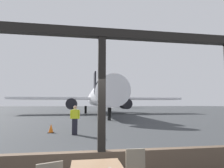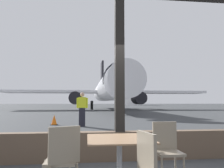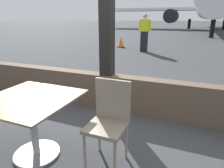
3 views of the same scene
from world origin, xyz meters
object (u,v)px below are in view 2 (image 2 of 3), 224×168
(dining_table, at_px, (119,156))
(fuel_storage_tank, at_px, (131,97))
(airplane, at_px, (108,90))
(traffic_cone, at_px, (54,120))
(cafe_chair_aisle_left, at_px, (167,146))
(cafe_chair_window_left, at_px, (139,168))
(ground_crew_worker, at_px, (82,109))
(cafe_chair_window_right, at_px, (62,156))

(dining_table, bearing_deg, fuel_storage_tank, 78.51)
(airplane, bearing_deg, traffic_cone, -103.45)
(fuel_storage_tank, bearing_deg, cafe_chair_aisle_left, -101.00)
(cafe_chair_window_left, xyz_separation_m, cafe_chair_aisle_left, (0.73, 1.12, -0.00))
(dining_table, xyz_separation_m, cafe_chair_aisle_left, (0.81, 0.27, 0.07))
(ground_crew_worker, bearing_deg, dining_table, -84.91)
(cafe_chair_aisle_left, relative_size, ground_crew_worker, 0.53)
(cafe_chair_window_left, distance_m, fuel_storage_tank, 87.41)
(traffic_cone, bearing_deg, dining_table, -76.10)
(airplane, height_order, traffic_cone, airplane)
(ground_crew_worker, relative_size, fuel_storage_tank, 0.20)
(cafe_chair_window_left, bearing_deg, ground_crew_worker, 95.14)
(airplane, bearing_deg, cafe_chair_aisle_left, -93.63)
(cafe_chair_aisle_left, bearing_deg, dining_table, -161.61)
(cafe_chair_window_left, bearing_deg, airplane, 85.14)
(cafe_chair_window_right, height_order, traffic_cone, cafe_chair_window_right)
(cafe_chair_window_left, height_order, cafe_chair_window_right, cafe_chair_window_right)
(dining_table, height_order, airplane, airplane)
(fuel_storage_tank, bearing_deg, ground_crew_worker, -103.18)
(cafe_chair_window_right, xyz_separation_m, airplane, (3.47, 30.06, 2.57))
(dining_table, distance_m, cafe_chair_aisle_left, 0.86)
(cafe_chair_aisle_left, height_order, ground_crew_worker, ground_crew_worker)
(cafe_chair_window_left, relative_size, fuel_storage_tank, 0.11)
(cafe_chair_window_left, distance_m, traffic_cone, 10.23)
(dining_table, height_order, fuel_storage_tank, fuel_storage_tank)
(traffic_cone, bearing_deg, airplane, 76.55)
(cafe_chair_aisle_left, distance_m, fuel_storage_tank, 86.17)
(cafe_chair_window_right, bearing_deg, dining_table, 18.73)
(ground_crew_worker, height_order, fuel_storage_tank, fuel_storage_tank)
(airplane, relative_size, fuel_storage_tank, 3.75)
(cafe_chair_window_left, relative_size, cafe_chair_window_right, 0.98)
(ground_crew_worker, xyz_separation_m, fuel_storage_tank, (17.97, 76.72, 2.29))
(cafe_chair_window_left, distance_m, airplane, 30.86)
(cafe_chair_window_right, xyz_separation_m, fuel_storage_tank, (18.03, 85.09, 2.64))
(dining_table, relative_size, traffic_cone, 1.66)
(airplane, bearing_deg, cafe_chair_window_left, -94.86)
(ground_crew_worker, distance_m, fuel_storage_tank, 78.83)
(dining_table, relative_size, cafe_chair_aisle_left, 1.01)
(airplane, bearing_deg, dining_table, -95.16)
(cafe_chair_aisle_left, xyz_separation_m, airplane, (1.88, 29.52, 2.59))
(airplane, xyz_separation_m, ground_crew_worker, (-3.41, -21.69, -2.23))
(ground_crew_worker, xyz_separation_m, traffic_cone, (-1.53, 1.01, -0.64))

